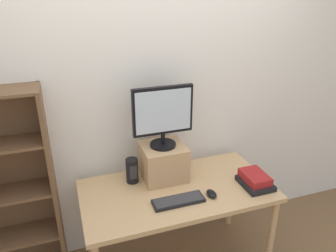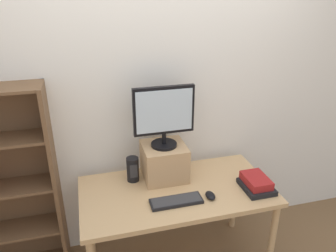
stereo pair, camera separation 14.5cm
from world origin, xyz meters
name	(u,v)px [view 1 (the left image)]	position (x,y,z in m)	size (l,w,h in m)	color
back_wall	(157,98)	(0.00, 0.47, 1.30)	(7.00, 0.08, 2.60)	silver
desk	(177,197)	(0.00, 0.00, 0.67)	(1.41, 0.73, 0.74)	tan
riser_box	(163,161)	(-0.05, 0.19, 0.88)	(0.33, 0.31, 0.27)	tan
computer_monitor	(163,115)	(-0.05, 0.19, 1.27)	(0.45, 0.19, 0.46)	black
keyboard	(178,201)	(-0.05, -0.15, 0.76)	(0.36, 0.12, 0.02)	black
computer_mouse	(211,194)	(0.20, -0.16, 0.76)	(0.06, 0.10, 0.04)	black
book_stack	(255,180)	(0.57, -0.14, 0.79)	(0.21, 0.25, 0.10)	black
desk_speaker	(132,171)	(-0.29, 0.20, 0.84)	(0.09, 0.10, 0.19)	black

